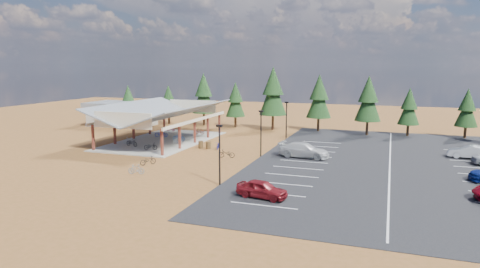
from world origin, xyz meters
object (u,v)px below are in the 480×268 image
lamp_post_0 (220,150)px  bike_0 (132,142)px  bike_5 (177,141)px  car_3 (304,150)px  bike_3 (171,128)px  bike_16 (227,154)px  bike_13 (136,169)px  bike_7 (199,131)px  car_0 (262,189)px  trash_bin_0 (201,145)px  bike_6 (179,137)px  trash_bin_1 (208,145)px  bike_2 (161,134)px  bike_4 (151,146)px  bike_pavilion (163,113)px  bike_1 (129,141)px  bike_12 (148,160)px  outbuilding (122,113)px  bike_14 (218,145)px  lamp_post_1 (261,130)px  car_9 (470,152)px  lamp_post_2 (286,118)px

lamp_post_0 → bike_0: size_ratio=2.83×
bike_5 → car_3: size_ratio=0.29×
bike_3 → bike_16: bike_3 is taller
car_3 → bike_13: bearing=138.2°
bike_7 → car_0: (17.11, -25.63, 0.15)m
trash_bin_0 → bike_5: (-3.60, 0.77, 0.13)m
bike_3 → bike_6: (5.08, -7.08, 0.01)m
bike_6 → trash_bin_1: bearing=-115.3°
bike_2 → bike_6: (3.74, -1.90, 0.00)m
bike_4 → car_0: bearing=-141.7°
bike_pavilion → car_0: bike_pavilion is taller
bike_0 → bike_2: (-0.05, 7.27, -0.01)m
bike_5 → car_0: 23.73m
bike_1 → bike_4: (4.51, -2.27, -0.04)m
bike_12 → outbuilding: bearing=-19.8°
outbuilding → bike_1: bearing=-52.9°
bike_4 → bike_7: (0.55, 12.46, 0.05)m
bike_3 → lamp_post_0: bearing=-138.6°
car_3 → outbuilding: bearing=71.5°
trash_bin_0 → bike_14: (2.24, 0.12, 0.02)m
bike_6 → car_3: car_3 is taller
trash_bin_1 → car_0: (11.63, -16.41, 0.27)m
lamp_post_1 → car_9: bearing=16.8°
bike_0 → bike_1: 1.61m
trash_bin_0 → car_9: (29.85, 4.24, 0.30)m
bike_14 → car_3: 10.72m
bike_0 → bike_14: bearing=-64.0°
trash_bin_1 → bike_6: bike_6 is taller
lamp_post_0 → trash_bin_1: bearing=117.1°
bike_16 → bike_4: bearing=-101.8°
lamp_post_0 → lamp_post_1: 12.00m
trash_bin_1 → bike_4: bike_4 is taller
bike_5 → bike_13: (3.21, -14.23, -0.11)m
bike_13 → bike_16: size_ratio=0.88×
bike_pavilion → car_9: size_ratio=4.53×
lamp_post_0 → trash_bin_1: 16.11m
outbuilding → bike_2: 15.12m
outbuilding → bike_4: (15.71, -17.08, -1.51)m
bike_4 → bike_13: (4.60, -10.13, -0.05)m
bike_1 → bike_16: bearing=-115.6°
car_0 → car_3: 15.39m
lamp_post_1 → bike_5: 12.50m
lamp_post_1 → car_0: bearing=-72.9°
bike_3 → car_3: size_ratio=0.28×
lamp_post_2 → bike_4: 18.81m
bike_2 → car_0: 30.17m
bike_0 → lamp_post_0: bearing=-112.2°
bike_5 → car_3: (16.48, -1.89, 0.26)m
lamp_post_2 → bike_1: (-17.80, -10.81, -2.42)m
bike_4 → bike_5: bike_5 is taller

